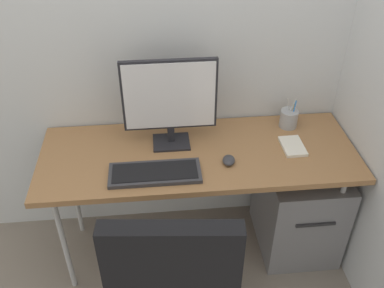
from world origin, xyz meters
The scene contains 9 objects.
ground_plane centered at (0.00, 0.00, 0.00)m, with size 8.00×8.00×0.00m, color slate.
wall_back centered at (0.00, 0.34, 1.40)m, with size 2.69×0.04×2.80m, color silver.
desk centered at (0.00, 0.00, 0.70)m, with size 1.66×0.61×0.74m.
filing_cabinet centered at (0.60, 0.00, 0.29)m, with size 0.43×0.53×0.59m.
monitor centered at (-0.14, 0.10, 1.01)m, with size 0.48×0.16×0.48m.
keyboard centered at (-0.23, -0.16, 0.76)m, with size 0.45×0.18×0.02m.
mouse centered at (0.14, -0.11, 0.76)m, with size 0.06×0.08×0.03m, color #333338.
pen_holder centered at (0.53, 0.19, 0.80)m, with size 0.10×0.10×0.19m.
notebook centered at (0.50, -0.01, 0.75)m, with size 0.11×0.17×0.02m, color silver.
Camera 1 is at (-0.21, -1.78, 2.12)m, focal length 40.25 mm.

